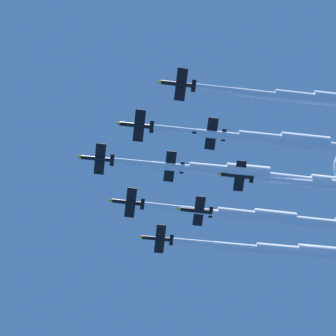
{
  "coord_description": "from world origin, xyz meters",
  "views": [
    {
      "loc": [
        -58.93,
        77.09,
        10.96
      ],
      "look_at": [
        0.0,
        0.0,
        194.34
      ],
      "focal_mm": 83.59,
      "sensor_mm": 36.0,
      "label": 1
    }
  ],
  "objects": [
    {
      "name": "jet_port_inner",
      "position": [
        -25.14,
        -7.58,
        193.75
      ],
      "size": [
        42.58,
        40.43,
        4.25
      ],
      "color": "black"
    },
    {
      "name": "jet_port_mid",
      "position": [
        -24.27,
        -23.62,
        195.39
      ],
      "size": [
        43.42,
        42.13,
        4.22
      ],
      "color": "black"
    },
    {
      "name": "jet_starboard_mid",
      "position": [
        -38.16,
        -4.11,
        195.83
      ],
      "size": [
        39.7,
        38.0,
        4.23
      ],
      "color": "black"
    },
    {
      "name": "jet_port_outer",
      "position": [
        -9.07,
        -40.72,
        195.86
      ],
      "size": [
        45.23,
        42.51,
        4.27
      ],
      "color": "black"
    },
    {
      "name": "jet_lead",
      "position": [
        -8.38,
        -7.39,
        195.46
      ],
      "size": [
        39.78,
        37.28,
        4.28
      ],
      "color": "black"
    },
    {
      "name": "jet_starboard_inner",
      "position": [
        -6.61,
        -22.85,
        194.27
      ],
      "size": [
        39.2,
        38.07,
        4.2
      ],
      "color": "black"
    },
    {
      "name": "jet_trail_port",
      "position": [
        -22.65,
        -38.13,
        193.52
      ],
      "size": [
        43.16,
        41.42,
        4.2
      ],
      "color": "black"
    }
  ]
}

